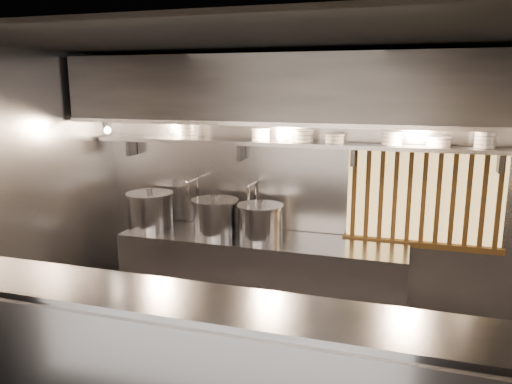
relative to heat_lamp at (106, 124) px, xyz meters
The scene contains 23 objects.
floor 2.93m from the heat_lamp, 24.14° to the right, with size 4.50×4.50×0.00m, color black.
ceiling 2.21m from the heat_lamp, 24.14° to the right, with size 4.50×4.50×0.00m, color black.
wall_back 2.11m from the heat_lamp, 18.89° to the left, with size 4.50×4.50×0.00m, color gray.
wall_left 1.14m from the heat_lamp, 112.49° to the right, with size 3.00×3.00×0.00m, color gray.
serving_counter 3.02m from the heat_lamp, 43.63° to the right, with size 4.50×0.56×1.13m.
cooking_bench 2.29m from the heat_lamp, ahead, with size 3.00×0.70×0.90m, color #A0A0A5.
bowl_shelf 1.96m from the heat_lamp, 13.90° to the left, with size 4.40×0.34×0.04m, color #A0A0A5.
exhaust_hood 1.95m from the heat_lamp, ahead, with size 4.40×0.81×0.65m.
wood_screen 3.33m from the heat_lamp, 10.69° to the left, with size 1.56×0.09×1.04m.
faucet_left 1.18m from the heat_lamp, 34.60° to the left, with size 0.04×0.30×0.50m.
faucet_right 1.71m from the heat_lamp, 19.61° to the left, with size 0.04×0.30×0.50m.
heat_lamp is the anchor object (origin of this frame).
pendant_bulb 1.83m from the heat_lamp, 11.00° to the left, with size 0.09×0.09×0.19m.
stock_pot_left 1.06m from the heat_lamp, 48.58° to the left, with size 0.66×0.66×0.43m.
stock_pot_mid 1.49m from the heat_lamp, 14.34° to the left, with size 0.51×0.51×0.42m.
stock_pot_right 1.90m from the heat_lamp, ahead, with size 0.59×0.59×0.40m.
bowl_stack_0 0.85m from the heat_lamp, 33.54° to the left, with size 0.23×0.23×0.17m.
bowl_stack_1 1.62m from the heat_lamp, 16.93° to the left, with size 0.20×0.20×0.13m.
bowl_stack_2 2.05m from the heat_lamp, 13.27° to the left, with size 0.23×0.23×0.13m.
bowl_stack_3 2.36m from the heat_lamp, 11.47° to the left, with size 0.20×0.20×0.09m.
bowl_stack_4 2.91m from the heat_lamp, ahead, with size 0.21×0.21×0.13m.
bowl_stack_5 3.33m from the heat_lamp, ahead, with size 0.24×0.24×0.09m.
bowl_stack_6 3.72m from the heat_lamp, ahead, with size 0.20×0.20×0.17m.
Camera 1 is at (1.17, -3.66, 2.46)m, focal length 35.00 mm.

